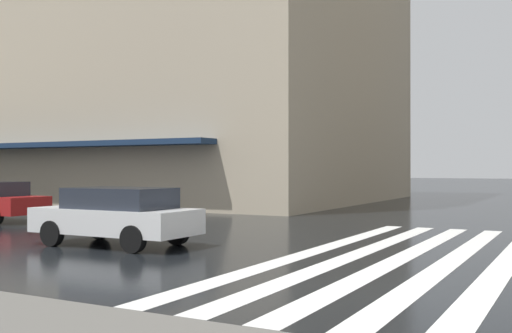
{
  "coord_description": "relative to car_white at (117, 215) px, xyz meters",
  "views": [
    {
      "loc": [
        -8.73,
        -2.24,
        1.88
      ],
      "look_at": [
        3.58,
        4.43,
        1.92
      ],
      "focal_mm": 42.25,
      "sensor_mm": 36.0,
      "label": 1
    }
  ],
  "objects": [
    {
      "name": "haussmann_block_mid",
      "position": [
        19.52,
        11.09,
        9.17
      ],
      "size": [
        20.26,
        21.95,
        20.28
      ],
      "color": "tan",
      "rests_on": "ground_plane"
    },
    {
      "name": "car_white",
      "position": [
        0.0,
        0.0,
        0.0
      ],
      "size": [
        1.85,
        4.1,
        1.41
      ],
      "color": "silver",
      "rests_on": "ground_plane"
    },
    {
      "name": "zebra_crossing",
      "position": [
        1.5,
        -7.62,
        -0.75
      ],
      "size": [
        13.0,
        6.5,
        0.01
      ],
      "color": "silver",
      "rests_on": "ground_plane"
    },
    {
      "name": "ground_plane",
      "position": [
        -2.5,
        -7.69,
        -0.76
      ],
      "size": [
        220.0,
        220.0,
        0.0
      ],
      "primitive_type": "plane",
      "color": "black"
    }
  ]
}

